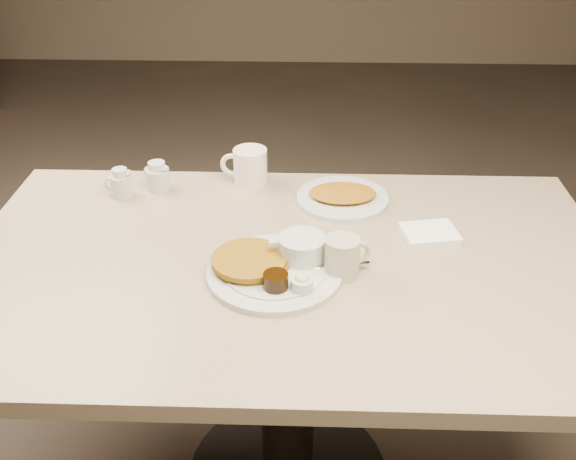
{
  "coord_description": "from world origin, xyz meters",
  "views": [
    {
      "loc": [
        0.04,
        -1.24,
        1.58
      ],
      "look_at": [
        0.0,
        0.02,
        0.82
      ],
      "focal_mm": 40.93,
      "sensor_mm": 36.0,
      "label": 1
    }
  ],
  "objects_px": {
    "creamer_right": "(158,177)",
    "creamer_left": "(121,184)",
    "coffee_mug_near": "(343,256)",
    "coffee_mug_far": "(249,166)",
    "main_plate": "(277,265)",
    "hash_plate": "(342,197)",
    "diner_table": "(288,319)"
  },
  "relations": [
    {
      "from": "creamer_right",
      "to": "creamer_left",
      "type": "bearing_deg",
      "value": -153.73
    },
    {
      "from": "coffee_mug_near",
      "to": "coffee_mug_far",
      "type": "distance_m",
      "value": 0.5
    },
    {
      "from": "main_plate",
      "to": "coffee_mug_near",
      "type": "bearing_deg",
      "value": 0.91
    },
    {
      "from": "diner_table",
      "to": "coffee_mug_far",
      "type": "xyz_separation_m",
      "value": [
        -0.12,
        0.39,
        0.22
      ]
    },
    {
      "from": "diner_table",
      "to": "coffee_mug_far",
      "type": "height_order",
      "value": "coffee_mug_far"
    },
    {
      "from": "creamer_left",
      "to": "coffee_mug_far",
      "type": "bearing_deg",
      "value": 14.98
    },
    {
      "from": "main_plate",
      "to": "coffee_mug_near",
      "type": "relative_size",
      "value": 3.28
    },
    {
      "from": "coffee_mug_near",
      "to": "hash_plate",
      "type": "xyz_separation_m",
      "value": [
        0.01,
        0.33,
        -0.03
      ]
    },
    {
      "from": "coffee_mug_far",
      "to": "coffee_mug_near",
      "type": "bearing_deg",
      "value": -60.89
    },
    {
      "from": "diner_table",
      "to": "hash_plate",
      "type": "xyz_separation_m",
      "value": [
        0.14,
        0.29,
        0.18
      ]
    },
    {
      "from": "creamer_left",
      "to": "coffee_mug_near",
      "type": "bearing_deg",
      "value": -30.89
    },
    {
      "from": "coffee_mug_far",
      "to": "creamer_right",
      "type": "bearing_deg",
      "value": -169.49
    },
    {
      "from": "hash_plate",
      "to": "coffee_mug_near",
      "type": "bearing_deg",
      "value": -92.16
    },
    {
      "from": "creamer_left",
      "to": "creamer_right",
      "type": "distance_m",
      "value": 0.1
    },
    {
      "from": "main_plate",
      "to": "coffee_mug_far",
      "type": "relative_size",
      "value": 2.78
    },
    {
      "from": "diner_table",
      "to": "main_plate",
      "type": "height_order",
      "value": "main_plate"
    },
    {
      "from": "creamer_left",
      "to": "creamer_right",
      "type": "relative_size",
      "value": 1.02
    },
    {
      "from": "coffee_mug_far",
      "to": "main_plate",
      "type": "bearing_deg",
      "value": -77.54
    },
    {
      "from": "coffee_mug_far",
      "to": "creamer_left",
      "type": "distance_m",
      "value": 0.35
    },
    {
      "from": "coffee_mug_near",
      "to": "creamer_right",
      "type": "height_order",
      "value": "coffee_mug_near"
    },
    {
      "from": "creamer_right",
      "to": "hash_plate",
      "type": "bearing_deg",
      "value": -6.27
    },
    {
      "from": "diner_table",
      "to": "creamer_right",
      "type": "relative_size",
      "value": 17.92
    },
    {
      "from": "coffee_mug_near",
      "to": "creamer_right",
      "type": "bearing_deg",
      "value": 141.42
    },
    {
      "from": "coffee_mug_far",
      "to": "creamer_right",
      "type": "distance_m",
      "value": 0.25
    },
    {
      "from": "main_plate",
      "to": "creamer_right",
      "type": "bearing_deg",
      "value": 131.17
    },
    {
      "from": "coffee_mug_near",
      "to": "coffee_mug_far",
      "type": "xyz_separation_m",
      "value": [
        -0.24,
        0.43,
        0.0
      ]
    },
    {
      "from": "main_plate",
      "to": "hash_plate",
      "type": "bearing_deg",
      "value": 64.83
    },
    {
      "from": "coffee_mug_near",
      "to": "coffee_mug_far",
      "type": "bearing_deg",
      "value": 119.11
    },
    {
      "from": "hash_plate",
      "to": "coffee_mug_far",
      "type": "bearing_deg",
      "value": 158.45
    },
    {
      "from": "coffee_mug_far",
      "to": "creamer_right",
      "type": "relative_size",
      "value": 1.65
    },
    {
      "from": "coffee_mug_near",
      "to": "creamer_left",
      "type": "bearing_deg",
      "value": 149.11
    },
    {
      "from": "main_plate",
      "to": "hash_plate",
      "type": "height_order",
      "value": "main_plate"
    }
  ]
}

